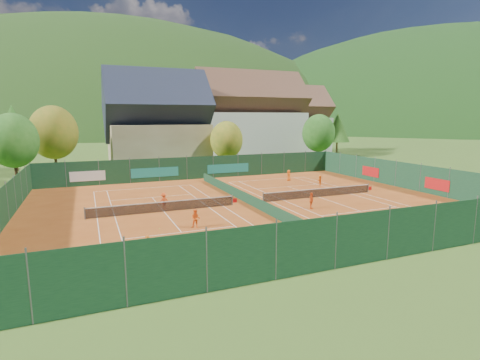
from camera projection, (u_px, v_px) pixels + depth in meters
name	position (u px, v px, depth m)	size (l,w,h in m)	color
ground	(248.00, 204.00, 35.67)	(600.00, 600.00, 0.00)	#37581B
clay_pad	(248.00, 204.00, 35.67)	(40.00, 32.00, 0.01)	#9D4617
court_markings_left	(164.00, 212.00, 32.66)	(11.03, 23.83, 0.00)	white
court_markings_right	(319.00, 197.00, 38.67)	(11.03, 23.83, 0.00)	white
tennis_net_left	(166.00, 206.00, 32.64)	(13.30, 0.10, 1.02)	#59595B
tennis_net_right	(320.00, 192.00, 38.65)	(13.30, 0.10, 1.02)	#59595B
court_divider	(248.00, 199.00, 35.59)	(0.03, 28.80, 1.00)	#13341F
fence_north	(197.00, 168.00, 49.84)	(40.00, 0.10, 3.00)	#153A21
fence_south	(363.00, 238.00, 20.83)	(40.00, 0.04, 3.00)	#14371F
fence_west	(3.00, 208.00, 27.91)	(0.04, 32.00, 3.00)	#13361B
fence_east	(407.00, 176.00, 42.98)	(0.09, 32.00, 3.00)	#143821
chalet	(158.00, 127.00, 60.80)	(16.20, 12.00, 16.00)	tan
hotel_block_a	(249.00, 121.00, 73.28)	(21.60, 11.00, 17.25)	silver
hotel_block_b	(291.00, 124.00, 85.95)	(17.28, 10.00, 15.50)	silver
tree_west_front	(13.00, 141.00, 44.75)	(5.72, 5.72, 8.69)	#4E2D1B
tree_west_mid	(54.00, 133.00, 51.61)	(6.44, 6.44, 9.78)	#412717
tree_west_back	(13.00, 127.00, 56.54)	(5.60, 5.60, 10.00)	#422A17
tree_center	(227.00, 140.00, 57.20)	(5.01, 5.01, 7.60)	#402817
tree_east_front	(319.00, 133.00, 65.67)	(5.72, 5.72, 8.69)	#422817
tree_east_mid	(338.00, 128.00, 76.60)	(5.04, 5.04, 9.00)	#4C311B
tree_east_back	(284.00, 124.00, 80.78)	(7.15, 7.15, 10.86)	#442818
mountain_backdrop	(153.00, 185.00, 265.87)	(820.00, 530.00, 242.00)	black
ball_hopper	(441.00, 220.00, 27.90)	(0.34, 0.34, 0.80)	slate
loose_ball_0	(159.00, 229.00, 27.63)	(0.07, 0.07, 0.07)	#CCD833
loose_ball_1	(361.00, 217.00, 30.75)	(0.07, 0.07, 0.07)	#CCD833
loose_ball_2	(260.00, 199.00, 37.69)	(0.07, 0.07, 0.07)	#CCD833
loose_ball_3	(172.00, 196.00, 39.07)	(0.07, 0.07, 0.07)	#CCD833
player_left_near	(148.00, 248.00, 21.50)	(0.54, 0.35, 1.48)	#D25E12
player_left_mid	(196.00, 219.00, 27.82)	(0.69, 0.54, 1.42)	#FD6116
player_left_far	(164.00, 201.00, 33.54)	(0.96, 0.55, 1.49)	#F04B15
player_right_near	(311.00, 201.00, 33.58)	(0.88, 0.37, 1.50)	#D94B13
player_right_far_a	(289.00, 175.00, 48.59)	(0.69, 0.45, 1.42)	orange
player_right_far_b	(320.00, 180.00, 45.20)	(1.15, 0.37, 1.24)	orange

